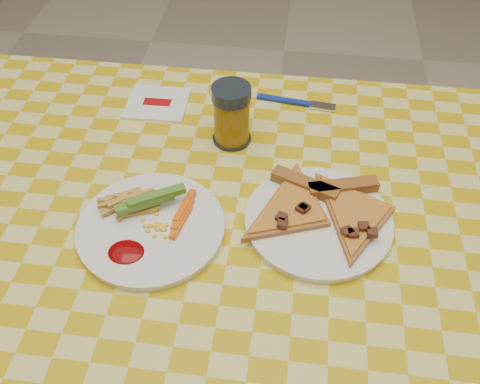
{
  "coord_description": "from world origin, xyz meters",
  "views": [
    {
      "loc": [
        0.08,
        -0.54,
        1.41
      ],
      "look_at": [
        0.0,
        0.06,
        0.78
      ],
      "focal_mm": 40.0,
      "sensor_mm": 36.0,
      "label": 1
    }
  ],
  "objects_px": {
    "plate_left": "(151,229)",
    "drink_glass": "(232,115)",
    "table": "(233,257)",
    "plate_right": "(318,222)"
  },
  "relations": [
    {
      "from": "plate_left",
      "to": "drink_glass",
      "type": "bearing_deg",
      "value": 68.02
    },
    {
      "from": "table",
      "to": "drink_glass",
      "type": "height_order",
      "value": "drink_glass"
    },
    {
      "from": "table",
      "to": "plate_left",
      "type": "distance_m",
      "value": 0.15
    },
    {
      "from": "table",
      "to": "plate_right",
      "type": "bearing_deg",
      "value": 11.79
    },
    {
      "from": "plate_right",
      "to": "drink_glass",
      "type": "relative_size",
      "value": 1.98
    },
    {
      "from": "drink_glass",
      "to": "plate_left",
      "type": "bearing_deg",
      "value": -111.98
    },
    {
      "from": "plate_left",
      "to": "plate_right",
      "type": "xyz_separation_m",
      "value": [
        0.26,
        0.05,
        0.0
      ]
    },
    {
      "from": "table",
      "to": "drink_glass",
      "type": "relative_size",
      "value": 10.99
    },
    {
      "from": "table",
      "to": "plate_left",
      "type": "bearing_deg",
      "value": -171.0
    },
    {
      "from": "plate_right",
      "to": "plate_left",
      "type": "bearing_deg",
      "value": -169.56
    }
  ]
}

